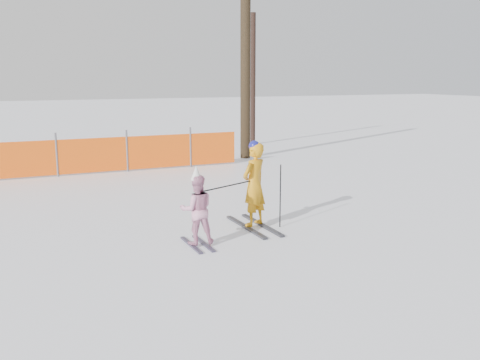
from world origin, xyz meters
The scene contains 5 objects.
ground centered at (0.00, 0.00, 0.00)m, with size 120.00×120.00×0.00m, color white.
adult centered at (0.43, 0.82, 0.82)m, with size 0.68×1.64×1.65m.
child centered at (-0.92, 0.22, 0.63)m, with size 0.64×0.96×1.37m.
ski_poles centered at (0.31, 0.57, 0.76)m, with size 1.71×0.52×1.20m.
tree_trunks centered at (4.43, 9.60, 3.14)m, with size 2.16×3.57×6.55m.
Camera 1 is at (-3.85, -7.97, 2.81)m, focal length 40.00 mm.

